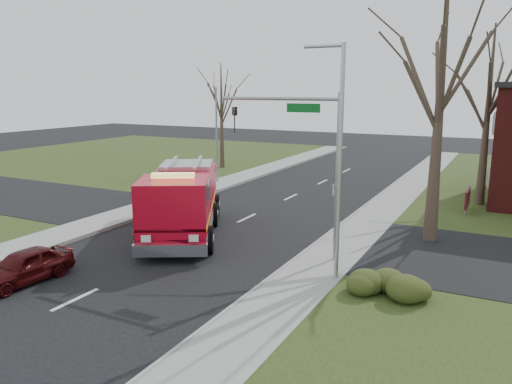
% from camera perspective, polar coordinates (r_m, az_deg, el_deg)
% --- Properties ---
extents(ground, '(120.00, 120.00, 0.00)m').
position_cam_1_polar(ground, '(22.21, -8.51, -6.49)').
color(ground, black).
rests_on(ground, ground).
extents(sidewalk_right, '(2.40, 80.00, 0.15)m').
position_cam_1_polar(sidewalk_right, '(19.39, 6.72, -8.95)').
color(sidewalk_right, gray).
rests_on(sidewalk_right, ground).
extents(sidewalk_left, '(2.40, 80.00, 0.15)m').
position_cam_1_polar(sidewalk_left, '(26.18, -19.63, -4.07)').
color(sidewalk_left, gray).
rests_on(sidewalk_left, ground).
extents(health_center_sign, '(0.12, 2.00, 1.40)m').
position_cam_1_polar(health_center_sign, '(30.20, 23.01, -0.70)').
color(health_center_sign, '#4B1118').
rests_on(health_center_sign, ground).
extents(hedge_corner, '(2.80, 2.00, 0.90)m').
position_cam_1_polar(hedge_corner, '(17.58, 14.27, -9.72)').
color(hedge_corner, '#273112').
rests_on(hedge_corner, lawn_right).
extents(bare_tree_near, '(6.00, 6.00, 12.00)m').
position_cam_1_polar(bare_tree_near, '(23.22, 20.45, 12.29)').
color(bare_tree_near, '#3A2B22').
rests_on(bare_tree_near, ground).
extents(bare_tree_far, '(5.25, 5.25, 10.50)m').
position_cam_1_polar(bare_tree_far, '(32.06, 25.10, 9.92)').
color(bare_tree_far, '#3A2B22').
rests_on(bare_tree_far, ground).
extents(bare_tree_left, '(4.50, 4.50, 9.00)m').
position_cam_1_polar(bare_tree_left, '(43.34, -3.98, 9.95)').
color(bare_tree_left, '#3A2B22').
rests_on(bare_tree_left, ground).
extents(traffic_signal_mast, '(5.29, 0.18, 6.80)m').
position_cam_1_polar(traffic_signal_mast, '(20.02, 5.91, 5.39)').
color(traffic_signal_mast, gray).
rests_on(traffic_signal_mast, ground).
extents(streetlight_pole, '(1.48, 0.16, 8.40)m').
position_cam_1_polar(streetlight_pole, '(17.52, 9.37, 3.88)').
color(streetlight_pole, '#B7BABF').
rests_on(streetlight_pole, ground).
extents(utility_pole_far, '(0.14, 0.14, 7.00)m').
position_cam_1_polar(utility_pole_far, '(36.69, -4.52, 6.39)').
color(utility_pole_far, gray).
rests_on(utility_pole_far, ground).
extents(fire_engine, '(6.73, 8.92, 3.46)m').
position_cam_1_polar(fire_engine, '(23.96, -8.50, -1.24)').
color(fire_engine, '#B9081C').
rests_on(fire_engine, ground).
extents(parked_car_maroon, '(1.68, 3.69, 1.23)m').
position_cam_1_polar(parked_car_maroon, '(20.02, -24.98, -7.70)').
color(parked_car_maroon, '#3B090A').
rests_on(parked_car_maroon, ground).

